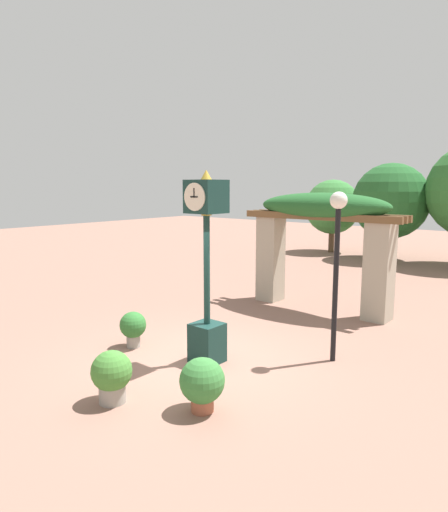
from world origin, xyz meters
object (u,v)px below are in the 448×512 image
(potted_plant_near_left, at_px, (202,382))
(potted_plant_near_right, at_px, (133,327))
(pedestal_clock, at_px, (207,269))
(potted_plant_far_left, at_px, (112,374))
(lamp_post, at_px, (337,242))

(potted_plant_near_left, xyz_separation_m, potted_plant_near_right, (-2.95, 1.10, -0.01))
(pedestal_clock, distance_m, potted_plant_near_right, 2.23)
(potted_plant_near_left, bearing_deg, potted_plant_near_right, 159.53)
(pedestal_clock, xyz_separation_m, potted_plant_far_left, (-0.04, -2.17, -1.35))
(lamp_post, bearing_deg, potted_plant_near_left, -100.84)
(potted_plant_near_left, height_order, potted_plant_far_left, potted_plant_far_left)
(pedestal_clock, distance_m, lamp_post, 2.47)
(potted_plant_near_left, distance_m, lamp_post, 3.64)
(potted_plant_far_left, relative_size, lamp_post, 0.26)
(potted_plant_far_left, bearing_deg, potted_plant_near_left, 28.29)
(potted_plant_near_left, bearing_deg, potted_plant_far_left, -151.71)
(potted_plant_far_left, xyz_separation_m, lamp_post, (1.86, 3.76, 1.86))
(potted_plant_near_right, bearing_deg, potted_plant_far_left, -46.65)
(pedestal_clock, bearing_deg, potted_plant_far_left, -91.02)
(potted_plant_near_left, bearing_deg, lamp_post, 79.16)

